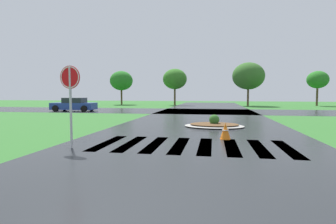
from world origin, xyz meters
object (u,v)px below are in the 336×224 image
stop_sign (70,87)px  traffic_cone (225,131)px  median_island (214,125)px  car_silver_hatch (74,105)px

stop_sign → traffic_cone: (5.17, 2.65, -1.72)m
median_island → traffic_cone: bearing=-83.7°
median_island → car_silver_hatch: 17.90m
median_island → traffic_cone: 3.95m
car_silver_hatch → traffic_cone: car_silver_hatch is taller
traffic_cone → median_island: bearing=96.3°
median_island → car_silver_hatch: bearing=143.2°
median_island → traffic_cone: median_island is taller
car_silver_hatch → median_island: bearing=139.6°
median_island → car_silver_hatch: (-14.34, 10.71, 0.52)m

